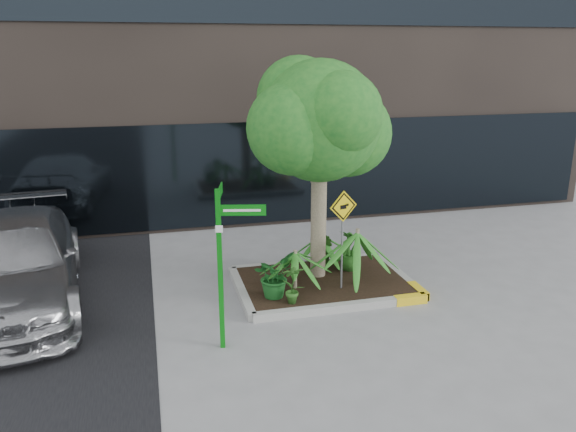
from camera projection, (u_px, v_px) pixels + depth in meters
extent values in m
plane|color=gray|center=(318.00, 294.00, 10.52)|extent=(80.00, 80.00, 0.00)
cube|color=#9E9E99|center=(307.00, 263.00, 11.85)|extent=(3.20, 0.15, 0.15)
cube|color=#9E9E99|center=(342.00, 307.00, 9.81)|extent=(3.20, 0.15, 0.15)
cube|color=#9E9E99|center=(241.00, 292.00, 10.45)|extent=(0.15, 2.20, 0.15)
cube|color=#9E9E99|center=(399.00, 275.00, 11.21)|extent=(0.15, 2.20, 0.15)
cube|color=yellow|center=(410.00, 300.00, 10.12)|extent=(0.60, 0.17, 0.15)
cube|color=black|center=(323.00, 281.00, 10.82)|extent=(3.05, 2.05, 0.06)
cylinder|color=tan|center=(319.00, 214.00, 10.70)|extent=(0.30, 0.30, 2.79)
cylinder|color=tan|center=(324.00, 161.00, 10.44)|extent=(0.53, 0.15, 0.90)
sphere|color=#1A5C1D|center=(320.00, 121.00, 10.20)|extent=(2.23, 2.23, 2.23)
sphere|color=#1A5C1D|center=(348.00, 133.00, 10.70)|extent=(1.67, 1.67, 1.67)
sphere|color=#1A5C1D|center=(293.00, 129.00, 9.92)|extent=(1.67, 1.67, 1.67)
sphere|color=#1A5C1D|center=(340.00, 114.00, 9.68)|extent=(1.49, 1.49, 1.49)
sphere|color=#1A5C1D|center=(299.00, 99.00, 10.46)|extent=(1.58, 1.58, 1.58)
cylinder|color=tan|center=(357.00, 256.00, 10.48)|extent=(0.07, 0.07, 1.09)
cylinder|color=tan|center=(295.00, 269.00, 10.34)|extent=(0.07, 0.07, 0.74)
cylinder|color=tan|center=(321.00, 249.00, 11.44)|extent=(0.07, 0.07, 0.69)
imported|color=#9F9FA3|center=(16.00, 263.00, 9.97)|extent=(2.66, 5.43, 1.52)
imported|color=#17531D|center=(274.00, 275.00, 9.98)|extent=(1.01, 1.01, 0.80)
imported|color=#26621D|center=(350.00, 250.00, 11.23)|extent=(0.62, 0.62, 0.82)
imported|color=#295E1D|center=(293.00, 284.00, 9.72)|extent=(0.39, 0.39, 0.73)
imported|color=#255A1A|center=(324.00, 250.00, 11.36)|extent=(0.51, 0.51, 0.74)
cube|color=#0B7A12|center=(220.00, 271.00, 8.30)|extent=(0.09, 0.09, 2.51)
cube|color=#0B7A12|center=(242.00, 210.00, 8.04)|extent=(0.69, 0.18, 0.16)
cube|color=#0B7A12|center=(220.00, 192.00, 8.31)|extent=(0.18, 0.69, 0.16)
cube|color=white|center=(242.00, 210.00, 8.03)|extent=(0.52, 0.12, 0.04)
cube|color=white|center=(219.00, 193.00, 8.31)|extent=(0.12, 0.52, 0.04)
cube|color=white|center=(219.00, 229.00, 8.07)|extent=(0.11, 0.03, 0.11)
cylinder|color=slate|center=(342.00, 244.00, 10.20)|extent=(0.05, 0.07, 1.71)
cube|color=yellow|center=(343.00, 206.00, 9.98)|extent=(0.56, 0.17, 0.57)
cube|color=black|center=(344.00, 206.00, 9.97)|extent=(0.49, 0.14, 0.51)
cube|color=yellow|center=(344.00, 207.00, 9.97)|extent=(0.42, 0.12, 0.43)
cube|color=black|center=(343.00, 207.00, 9.97)|extent=(0.13, 0.04, 0.08)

